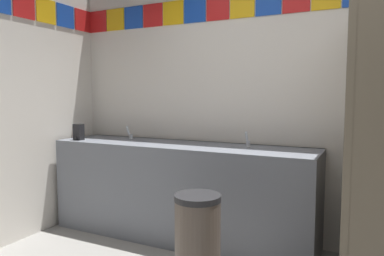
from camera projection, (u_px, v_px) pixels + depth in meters
The scene contains 7 objects.
wall_back at pixel (295, 101), 3.13m from camera, with size 4.50×0.09×2.55m.
vanity_counter at pixel (180, 190), 3.33m from camera, with size 2.48×0.59×0.88m.
faucet_left at pixel (130, 134), 3.64m from camera, with size 0.04×0.10×0.14m.
faucet_right at pixel (248, 141), 3.09m from camera, with size 0.04×0.10×0.14m.
soap_dispenser at pixel (79, 132), 3.59m from camera, with size 0.09×0.09×0.16m.
stall_divider at pixel (384, 155), 1.99m from camera, with size 0.92×1.36×1.99m.
trash_bin at pixel (198, 244), 2.39m from camera, with size 0.31×0.31×0.68m.
Camera 1 is at (0.59, -1.57, 1.32)m, focal length 33.61 mm.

